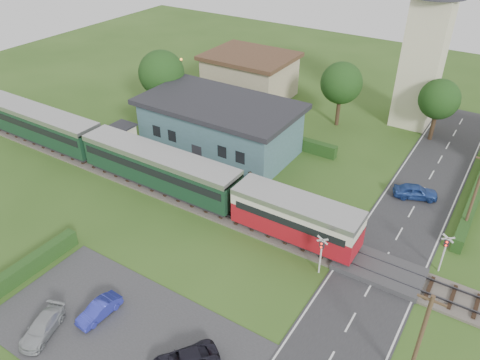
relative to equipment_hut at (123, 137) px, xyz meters
The scene contains 27 objects.
ground 18.82m from the equipment_hut, 16.11° to the right, with size 120.00×120.00×0.00m, color #2D4C19.
railway_track 18.36m from the equipment_hut, 10.08° to the right, with size 76.00×3.20×0.49m.
road 28.53m from the equipment_hut, 10.52° to the right, with size 6.00×70.00×0.05m, color #28282B.
car_park 23.90m from the equipment_hut, 46.19° to the right, with size 17.00×9.00×0.08m, color #333335.
crossing_deck 28.22m from the equipment_hut, ahead, with size 6.20×3.40×0.45m, color #333335.
platform 8.14m from the equipment_hut, ahead, with size 30.00×3.00×0.45m, color gray.
equipment_hut is the anchor object (origin of this frame).
station_building 9.92m from the equipment_hut, 35.92° to the left, with size 16.00×9.00×5.30m.
train 5.49m from the equipment_hut, 35.81° to the right, with size 43.20×2.90×3.40m.
church_tower 33.48m from the equipment_hut, 44.75° to the left, with size 6.00×6.00×17.60m.
house_west 20.05m from the equipment_hut, 81.38° to the left, with size 10.80×8.80×5.50m.
hedge_carpark 18.61m from the equipment_hut, 67.85° to the right, with size 0.80×9.00×1.20m, color #193814.
hedge_roadside 33.98m from the equipment_hut, 18.54° to the left, with size 0.80×18.00×1.20m, color #193814.
hedge_station 13.09m from the equipment_hut, 52.16° to the left, with size 22.00×0.80×1.30m, color #193814.
tree_a 9.73m from the equipment_hut, 102.80° to the left, with size 5.20×5.20×8.00m.
tree_b 24.16m from the equipment_hut, 48.05° to the left, with size 4.60×4.60×7.34m.
tree_c 32.81m from the equipment_hut, 37.29° to the left, with size 4.20×4.20×6.78m.
utility_pole_b 34.14m from the equipment_hut, 19.18° to the right, with size 1.40×0.22×7.00m.
utility_pole_c 32.61m from the equipment_hut, ahead, with size 1.40×0.22×7.00m.
crossing_signal_near 25.04m from the equipment_hut, 12.94° to the right, with size 0.84×0.28×3.28m.
crossing_signal_far 31.61m from the equipment_hut, ahead, with size 0.84×0.28×3.28m.
streetlamp_west 15.39m from the equipment_hut, 105.12° to the left, with size 0.30×0.30×5.15m.
car_on_road 28.66m from the equipment_hut, 15.34° to the left, with size 1.51×3.75×1.28m, color navy.
car_park_blue 22.08m from the equipment_hut, 49.87° to the right, with size 1.09×3.12×1.03m, color #2930A7.
car_park_silver 23.25m from the equipment_hut, 58.02° to the right, with size 1.45×3.56×1.03m, color #A7ABAE.
pedestrian_near 14.97m from the equipment_hut, ahead, with size 0.67×0.44×1.84m, color gray.
pedestrian_far 3.38m from the equipment_hut, ahead, with size 0.80×0.62×1.64m, color gray.
Camera 1 is at (14.91, -24.25, 23.62)m, focal length 35.00 mm.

